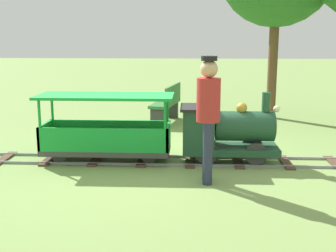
% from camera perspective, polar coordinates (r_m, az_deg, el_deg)
% --- Properties ---
extents(ground_plane, '(60.00, 60.00, 0.00)m').
position_cam_1_polar(ground_plane, '(6.62, -0.73, -4.66)').
color(ground_plane, '#75934C').
extents(track, '(0.69, 5.70, 0.04)m').
position_cam_1_polar(track, '(6.61, -0.22, -4.53)').
color(track, gray).
rests_on(track, ground_plane).
extents(locomotive, '(0.65, 1.45, 1.02)m').
position_cam_1_polar(locomotive, '(6.51, 7.43, -0.64)').
color(locomotive, '#1E472D').
rests_on(locomotive, ground_plane).
extents(passenger_car, '(0.75, 2.00, 0.97)m').
position_cam_1_polar(passenger_car, '(6.62, -8.02, -0.98)').
color(passenger_car, '#3F3F3F').
rests_on(passenger_car, ground_plane).
extents(conductor_person, '(0.30, 0.30, 1.62)m').
position_cam_1_polar(conductor_person, '(5.52, 5.26, 2.17)').
color(conductor_person, '#282D47').
rests_on(conductor_person, ground_plane).
extents(park_bench, '(1.35, 0.64, 0.82)m').
position_cam_1_polar(park_bench, '(9.50, -0.09, 2.93)').
color(park_bench, '#2D6B33').
rests_on(park_bench, ground_plane).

